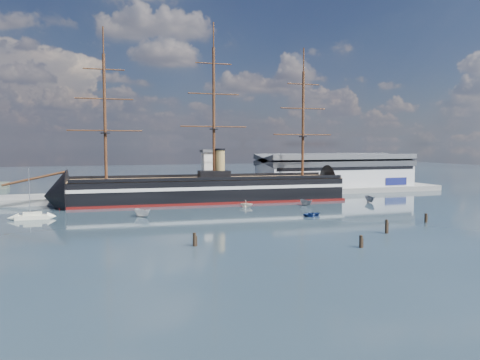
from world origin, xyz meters
name	(u,v)px	position (x,y,z in m)	size (l,w,h in m)	color
ground	(228,210)	(0.00, 40.00, 0.00)	(600.00, 600.00, 0.00)	#1C2730
quay	(225,196)	(10.00, 76.00, 0.00)	(180.00, 18.00, 2.00)	slate
warehouse	(335,171)	(58.00, 80.00, 7.98)	(63.00, 21.00, 11.60)	#B7BABC
quay_tower	(208,170)	(3.00, 73.00, 9.75)	(5.00, 5.00, 15.00)	silver
warship	(203,190)	(-2.20, 60.00, 4.04)	(113.41, 22.41, 53.94)	black
sailboat	(32,216)	(-51.46, 39.95, 0.83)	(8.14, 2.49, 12.98)	silver
motorboat_a	(142,217)	(-24.71, 35.08, 0.00)	(6.64, 2.43, 2.65)	silver
motorboat_b	(313,216)	(17.99, 22.08, 0.00)	(3.45, 1.38, 1.61)	navy
motorboat_c	(306,206)	(25.92, 41.77, 0.00)	(5.89, 2.16, 2.35)	gray
motorboat_d	(246,207)	(7.21, 44.32, 0.00)	(6.54, 2.83, 2.40)	#EEE2C9
motorboat_f	(370,203)	(48.99, 42.03, 0.00)	(6.79, 2.49, 2.72)	slate
piling_near_left	(194,246)	(-19.79, -3.49, 0.00)	(0.64, 0.64, 3.22)	black
piling_near_mid	(361,248)	(8.85, -14.38, 0.00)	(0.64, 0.64, 3.00)	black
piling_near_right	(386,233)	(21.72, -4.22, 0.00)	(0.64, 0.64, 3.64)	black
piling_far_right	(426,223)	(39.20, 4.38, 0.00)	(0.64, 0.64, 2.89)	black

